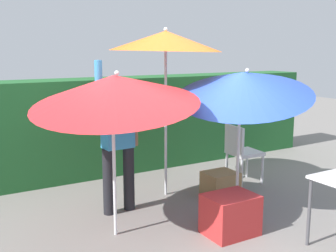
{
  "coord_description": "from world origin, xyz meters",
  "views": [
    {
      "loc": [
        -2.48,
        -3.92,
        2.01
      ],
      "look_at": [
        0.0,
        0.3,
        1.1
      ],
      "focal_mm": 44.66,
      "sensor_mm": 36.0,
      "label": 1
    }
  ],
  "objects": [
    {
      "name": "ground_plane",
      "position": [
        0.0,
        0.0,
        0.0
      ],
      "size": [
        24.0,
        24.0,
        0.0
      ],
      "primitive_type": "plane",
      "color": "gray"
    },
    {
      "name": "hedge_row",
      "position": [
        0.0,
        2.36,
        0.77
      ],
      "size": [
        8.0,
        0.7,
        1.55
      ],
      "primitive_type": "cube",
      "color": "#23602D",
      "rests_on": "ground_plane"
    },
    {
      "name": "umbrella_rainbow",
      "position": [
        0.83,
        -0.07,
        1.59
      ],
      "size": [
        1.74,
        1.69,
        2.05
      ],
      "color": "silver",
      "rests_on": "ground_plane"
    },
    {
      "name": "umbrella_orange",
      "position": [
        0.32,
        0.9,
        2.1
      ],
      "size": [
        1.5,
        1.5,
        2.28
      ],
      "color": "silver",
      "rests_on": "ground_plane"
    },
    {
      "name": "umbrella_yellow",
      "position": [
        -0.78,
        0.05,
        1.59
      ],
      "size": [
        1.82,
        1.79,
        1.96
      ],
      "color": "silver",
      "rests_on": "ground_plane"
    },
    {
      "name": "person_vendor",
      "position": [
        -0.49,
        0.66,
        0.93
      ],
      "size": [
        0.55,
        0.24,
        1.88
      ],
      "color": "black",
      "rests_on": "ground_plane"
    },
    {
      "name": "chair_plastic",
      "position": [
        1.55,
        0.77,
        0.51
      ],
      "size": [
        0.47,
        0.47,
        0.89
      ],
      "color": "silver",
      "rests_on": "ground_plane"
    },
    {
      "name": "cooler_box",
      "position": [
        0.29,
        -0.55,
        0.22
      ],
      "size": [
        0.55,
        0.43,
        0.45
      ],
      "primitive_type": "cube",
      "color": "red",
      "rests_on": "ground_plane"
    },
    {
      "name": "crate_cardboard",
      "position": [
        0.98,
        0.52,
        0.16
      ],
      "size": [
        0.44,
        0.39,
        0.32
      ],
      "primitive_type": "cube",
      "color": "#9E7A4C",
      "rests_on": "ground_plane"
    }
  ]
}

